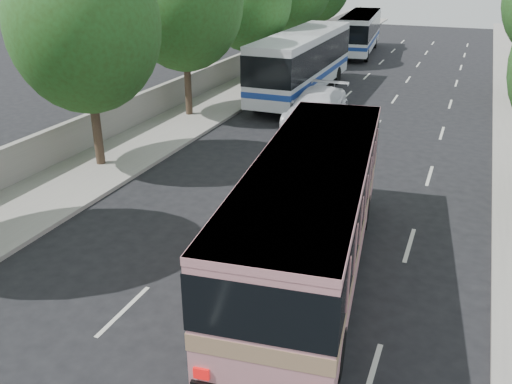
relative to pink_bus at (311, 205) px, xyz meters
The scene contains 10 objects.
ground 3.09m from the pink_bus, 145.67° to the right, with size 120.00×120.00×0.00m, color black.
sidewalk_left 21.50m from the pink_bus, 118.89° to the left, with size 4.00×90.00×0.15m, color #9E998E.
low_wall 22.37m from the pink_bus, 122.94° to the left, with size 0.30×90.00×1.50m, color #9E998E.
tree_left_b 11.87m from the pink_bus, 155.47° to the left, with size 5.70×5.70×8.88m.
pink_bus is the anchor object (origin of this frame).
pink_taxi 10.56m from the pink_bus, 100.45° to the left, with size 1.59×3.94×1.34m, color #E0136D.
white_pickup 14.56m from the pink_bus, 105.36° to the left, with size 2.41×5.94×1.72m, color white.
tour_coach_front 20.46m from the pink_bus, 108.06° to the left, with size 2.78×12.67×3.79m.
tour_coach_rear 36.69m from the pink_bus, 99.95° to the left, with size 3.51×11.49×3.38m.
taxi_roof_sign 10.49m from the pink_bus, 100.45° to the left, with size 0.55×0.18×0.18m, color silver.
Camera 1 is at (5.24, -11.00, 8.06)m, focal length 38.00 mm.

